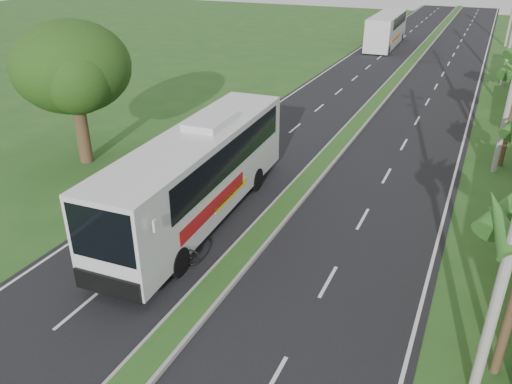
% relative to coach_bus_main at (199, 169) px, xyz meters
% --- Properties ---
extents(ground, '(180.00, 180.00, 0.00)m').
position_rel_coach_bus_main_xyz_m(ground, '(3.01, -7.23, -2.30)').
color(ground, '#28501D').
rests_on(ground, ground).
extents(road_asphalt, '(14.00, 160.00, 0.02)m').
position_rel_coach_bus_main_xyz_m(road_asphalt, '(3.01, 12.77, -2.29)').
color(road_asphalt, black).
rests_on(road_asphalt, ground).
extents(median_strip, '(1.20, 160.00, 0.18)m').
position_rel_coach_bus_main_xyz_m(median_strip, '(3.01, 12.77, -2.20)').
color(median_strip, gray).
rests_on(median_strip, ground).
extents(lane_edge_left, '(0.12, 160.00, 0.01)m').
position_rel_coach_bus_main_xyz_m(lane_edge_left, '(-3.69, 12.77, -2.30)').
color(lane_edge_left, silver).
rests_on(lane_edge_left, ground).
extents(lane_edge_right, '(0.12, 160.00, 0.01)m').
position_rel_coach_bus_main_xyz_m(lane_edge_right, '(9.71, 12.77, -2.30)').
color(lane_edge_right, silver).
rests_on(lane_edge_right, ground).
extents(shade_tree, '(6.30, 6.00, 7.54)m').
position_rel_coach_bus_main_xyz_m(shade_tree, '(-9.10, 2.79, 2.73)').
color(shade_tree, '#473321').
rests_on(shade_tree, ground).
extents(coach_bus_main, '(3.44, 13.07, 4.18)m').
position_rel_coach_bus_main_xyz_m(coach_bus_main, '(0.00, 0.00, 0.00)').
color(coach_bus_main, silver).
rests_on(coach_bus_main, ground).
extents(coach_bus_far, '(3.13, 12.52, 3.62)m').
position_rel_coach_bus_main_xyz_m(coach_bus_far, '(-1.41, 44.89, -0.24)').
color(coach_bus_far, silver).
rests_on(coach_bus_far, ground).
extents(motorcyclist, '(1.99, 1.00, 2.23)m').
position_rel_coach_bus_main_xyz_m(motorcyclist, '(1.01, -3.59, -1.51)').
color(motorcyclist, black).
rests_on(motorcyclist, ground).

